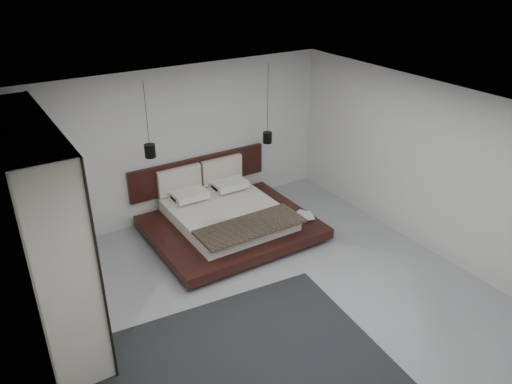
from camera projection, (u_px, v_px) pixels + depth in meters
floor at (267, 295)px, 7.35m from camera, size 6.00×6.00×0.00m
ceiling at (269, 111)px, 6.11m from camera, size 6.00×6.00×0.00m
wall_back at (177, 144)px, 9.00m from camera, size 6.00×0.00×6.00m
wall_front at (453, 347)px, 4.45m from camera, size 6.00×0.00×6.00m
wall_left at (33, 283)px, 5.29m from camera, size 0.00×6.00×6.00m
wall_right at (421, 165)px, 8.16m from camera, size 0.00×6.00×6.00m
lattice_screen at (5, 201)px, 7.22m from camera, size 0.05×0.90×2.60m
bed at (227, 217)px, 8.86m from camera, size 2.77×2.39×1.07m
book_lower at (300, 217)px, 8.91m from camera, size 0.31×0.36×0.03m
book_upper at (300, 216)px, 8.87m from camera, size 0.33×0.37×0.02m
pendant_left at (150, 151)px, 8.04m from camera, size 0.18×0.18×1.26m
pendant_right at (267, 137)px, 9.22m from camera, size 0.17×0.17×1.47m
wardrobe at (41, 230)px, 6.26m from camera, size 0.68×2.87×2.82m
rug at (231, 374)px, 5.98m from camera, size 3.99×3.02×0.02m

